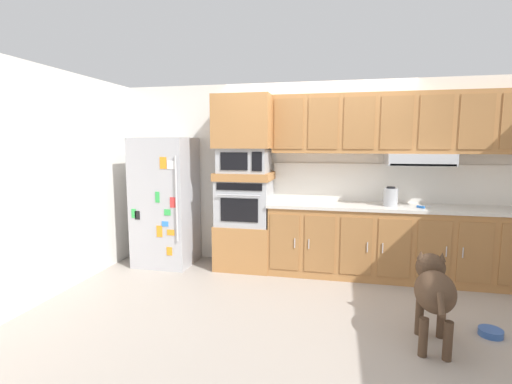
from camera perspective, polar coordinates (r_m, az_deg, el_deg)
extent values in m
plane|color=#9E9389|center=(4.41, 7.90, -15.09)|extent=(9.60, 9.60, 0.00)
cube|color=silver|center=(5.20, 9.10, 2.56)|extent=(6.20, 0.12, 2.50)
cube|color=silver|center=(5.12, -24.84, 1.89)|extent=(0.12, 7.10, 2.50)
cube|color=#ADADB2|center=(5.34, -13.65, -1.43)|extent=(0.76, 0.70, 1.76)
cylinder|color=silver|center=(4.86, -12.09, -1.06)|extent=(0.02, 0.02, 1.10)
cube|color=green|center=(5.19, -18.19, -3.13)|extent=(0.07, 0.01, 0.12)
cube|color=orange|center=(5.06, -14.55, -5.84)|extent=(0.08, 0.01, 0.15)
cube|color=green|center=(4.99, -14.86, -0.77)|extent=(0.06, 0.01, 0.14)
cube|color=red|center=(4.90, -12.60, -1.57)|extent=(0.08, 0.01, 0.13)
cube|color=#337FDB|center=(5.01, -13.74, -4.76)|extent=(0.09, 0.01, 0.07)
cube|color=green|center=(4.96, -13.41, -3.05)|extent=(0.09, 0.01, 0.08)
cube|color=black|center=(5.17, -17.70, -3.41)|extent=(0.07, 0.01, 0.11)
cube|color=orange|center=(5.07, -13.11, -8.82)|extent=(0.08, 0.01, 0.11)
cube|color=orange|center=(4.90, -14.02, 4.34)|extent=(0.09, 0.01, 0.15)
cube|color=white|center=(4.86, -12.85, 4.06)|extent=(0.11, 0.01, 0.11)
cube|color=orange|center=(5.00, -12.92, -6.06)|extent=(0.10, 0.01, 0.08)
cube|color=#A8703D|center=(5.15, -1.71, -8.15)|extent=(0.74, 0.62, 0.60)
cube|color=#A8AAAF|center=(5.02, -1.73, -1.54)|extent=(0.70, 0.58, 0.60)
cube|color=black|center=(4.75, -2.60, -2.80)|extent=(0.49, 0.01, 0.30)
cube|color=black|center=(4.71, -2.62, 0.80)|extent=(0.59, 0.01, 0.09)
cylinder|color=#A8AAAF|center=(4.70, -2.69, -0.51)|extent=(0.56, 0.02, 0.02)
cube|color=#A8703D|center=(4.98, -1.75, 2.44)|extent=(0.74, 0.62, 0.10)
cube|color=#A8AAAF|center=(4.97, -1.76, 4.85)|extent=(0.64, 0.53, 0.32)
cube|color=black|center=(4.72, -3.40, 4.71)|extent=(0.35, 0.01, 0.22)
cube|color=black|center=(4.65, 0.13, 4.68)|extent=(0.13, 0.01, 0.24)
cube|color=#A8703D|center=(4.97, -1.78, 10.62)|extent=(0.74, 0.62, 0.68)
cube|color=#A8703D|center=(5.02, 19.87, -7.37)|extent=(3.03, 0.60, 0.88)
cube|color=#9A6738|center=(4.71, 4.37, -7.67)|extent=(0.36, 0.01, 0.70)
cylinder|color=#BCBCC1|center=(4.68, 5.94, -7.78)|extent=(0.01, 0.01, 0.12)
cube|color=#9A6738|center=(4.67, 9.69, -7.88)|extent=(0.36, 0.01, 0.70)
cylinder|color=#BCBCC1|center=(4.67, 8.07, -7.87)|extent=(0.01, 0.01, 0.12)
cube|color=#9A6738|center=(4.68, 15.05, -8.02)|extent=(0.36, 0.01, 0.70)
cylinder|color=#BCBCC1|center=(4.67, 16.67, -8.10)|extent=(0.01, 0.01, 0.12)
cube|color=#9A6738|center=(4.72, 20.37, -8.09)|extent=(0.36, 0.01, 0.70)
cylinder|color=#BCBCC1|center=(4.69, 18.80, -8.13)|extent=(0.01, 0.01, 0.12)
cube|color=#9A6738|center=(4.80, 25.54, -8.10)|extent=(0.36, 0.01, 0.70)
cylinder|color=#BCBCC1|center=(4.82, 27.10, -8.13)|extent=(0.01, 0.01, 0.12)
cube|color=#9A6738|center=(4.92, 30.51, -8.04)|extent=(0.36, 0.01, 0.70)
cylinder|color=#BCBCC1|center=(4.87, 29.09, -8.11)|extent=(0.01, 0.01, 0.12)
cube|color=beige|center=(4.92, 20.11, -2.18)|extent=(3.07, 0.64, 0.04)
cube|color=white|center=(5.17, 19.82, 1.29)|extent=(3.07, 0.02, 0.50)
cube|color=#A8703D|center=(5.00, 20.44, 9.80)|extent=(3.03, 0.34, 0.74)
cube|color=#A8AAAF|center=(4.97, 23.64, 4.59)|extent=(0.76, 0.48, 0.14)
cube|color=black|center=(4.76, 24.12, 3.80)|extent=(0.72, 0.04, 0.02)
cube|color=#9A6738|center=(4.81, 4.99, 10.34)|extent=(0.36, 0.01, 0.63)
cube|color=#9A6738|center=(4.78, 10.23, 10.28)|extent=(0.36, 0.01, 0.63)
cube|color=#9A6738|center=(4.78, 15.51, 10.13)|extent=(0.36, 0.01, 0.63)
cube|color=#9A6738|center=(4.82, 20.73, 9.89)|extent=(0.36, 0.01, 0.63)
cube|color=#9A6738|center=(4.90, 25.82, 9.59)|extent=(0.36, 0.01, 0.63)
cube|color=#9A6738|center=(5.02, 30.69, 9.23)|extent=(0.36, 0.01, 0.63)
cylinder|color=blue|center=(4.85, 23.89, -2.10)|extent=(0.09, 0.09, 0.03)
cylinder|color=silver|center=(4.94, 24.64, -1.98)|extent=(0.09, 0.09, 0.01)
cylinder|color=#A8AAAF|center=(4.85, 19.88, -0.75)|extent=(0.17, 0.17, 0.22)
cylinder|color=black|center=(4.84, 19.94, 0.66)|extent=(0.10, 0.10, 0.02)
ellipsoid|color=#473323|center=(3.48, 25.70, -13.57)|extent=(0.38, 0.56, 0.32)
sphere|color=#473323|center=(3.81, 25.13, -10.37)|extent=(0.25, 0.25, 0.25)
ellipsoid|color=#312318|center=(3.94, 24.92, -10.15)|extent=(0.11, 0.15, 0.09)
cone|color=#473323|center=(3.75, 23.91, -8.79)|extent=(0.07, 0.07, 0.08)
cone|color=#473323|center=(3.77, 26.59, -8.86)|extent=(0.07, 0.07, 0.08)
cylinder|color=#473323|center=(3.16, 26.45, -15.19)|extent=(0.07, 0.19, 0.15)
cylinder|color=#473323|center=(3.76, 23.71, -17.10)|extent=(0.07, 0.07, 0.32)
cylinder|color=#473323|center=(3.78, 26.47, -17.13)|extent=(0.07, 0.07, 0.32)
cylinder|color=#473323|center=(3.43, 24.21, -19.59)|extent=(0.07, 0.07, 0.32)
cylinder|color=#473323|center=(3.46, 27.28, -19.59)|extent=(0.07, 0.07, 0.32)
cylinder|color=#3359A5|center=(4.07, 32.25, -17.70)|extent=(0.20, 0.20, 0.06)
cylinder|color=brown|center=(4.07, 32.26, -17.59)|extent=(0.15, 0.15, 0.03)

